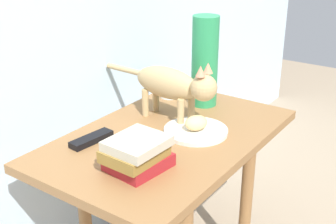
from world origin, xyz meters
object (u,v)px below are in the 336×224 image
Objects in this scene: cat at (174,85)px; book_stack at (137,154)px; side_table at (168,156)px; green_vase at (205,61)px; plate at (196,131)px; tv_remote at (91,139)px; bread_roll at (196,123)px; candle_jar at (169,88)px.

cat is 0.37m from book_stack.
green_vase reaches higher than side_table.
green_vase is (0.30, 0.04, 0.25)m from side_table.
green_vase reaches higher than plate.
book_stack is 1.26× the size of tv_remote.
side_table is at bearing 14.21° from book_stack.
bread_roll reaches higher than plate.
side_table is 0.36m from candle_jar.
green_vase reaches higher than cat.
cat is at bearing 69.45° from plate.
book_stack is (-0.34, -0.11, -0.08)m from cat.
book_stack is 2.22× the size of candle_jar.
book_stack reaches higher than plate.
book_stack is 0.58m from candle_jar.
bread_roll is at bearing -112.21° from cat.
book_stack is 0.24m from tv_remote.
book_stack is (-0.24, -0.06, 0.13)m from side_table.
green_vase is at bearing -84.23° from candle_jar.
bread_roll is 0.94× the size of candle_jar.
cat is 2.54× the size of book_stack.
green_vase is at bearing 25.31° from plate.
tv_remote is (-0.24, 0.24, -0.03)m from bread_roll.
tv_remote is (-0.47, -0.03, -0.03)m from candle_jar.
tv_remote is at bearing 165.73° from green_vase.
bread_roll is at bearing -52.06° from side_table.
candle_jar is 0.47m from tv_remote.
green_vase is at bearing -8.34° from tv_remote.
candle_jar is (0.22, 0.26, 0.03)m from plate.
side_table is 4.64× the size of book_stack.
green_vase is (0.24, 0.11, 0.16)m from plate.
plate is at bearing -130.28° from candle_jar.
side_table is 5.84× the size of tv_remote.
plate is at bearing -37.67° from tv_remote.
green_vase is at bearing 8.27° from side_table.
cat is 0.20m from green_vase.
candle_jar reaches higher than tv_remote.
plate is 0.34m from tv_remote.
green_vase is (0.24, 0.12, 0.13)m from bread_roll.
plate reaches higher than side_table.
cat is 0.34m from tv_remote.
book_stack is at bearing -169.08° from green_vase.
plate is at bearing -47.86° from side_table.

